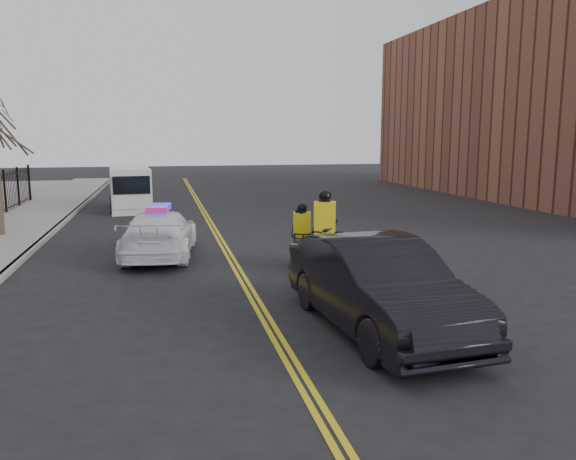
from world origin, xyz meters
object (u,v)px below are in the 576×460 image
at_px(cargo_van, 130,189).
at_px(police_cruiser, 160,234).
at_px(cyclist_far, 302,242).
at_px(dark_sedan, 377,286).
at_px(cyclist_near, 324,243).

bearing_deg(cargo_van, police_cruiser, -87.97).
bearing_deg(cyclist_far, dark_sedan, -72.85).
height_order(cyclist_near, cyclist_far, cyclist_near).
relative_size(cargo_van, cyclist_far, 2.80).
height_order(cargo_van, cyclist_near, cyclist_near).
relative_size(police_cruiser, cyclist_far, 2.73).
height_order(cargo_van, cyclist_far, cargo_van).
distance_m(dark_sedan, cyclist_far, 5.38).
height_order(dark_sedan, cargo_van, cargo_van).
height_order(police_cruiser, cyclist_far, cyclist_far).
relative_size(police_cruiser, dark_sedan, 0.96).
relative_size(dark_sedan, cyclist_near, 2.22).
relative_size(dark_sedan, cyclist_far, 2.84).
bearing_deg(cyclist_near, police_cruiser, 163.28).
xyz_separation_m(cyclist_near, cyclist_far, (-0.49, 0.54, -0.06)).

